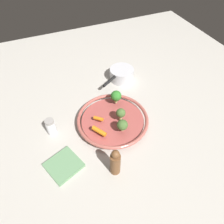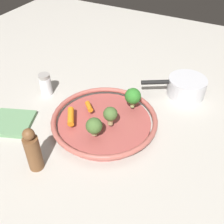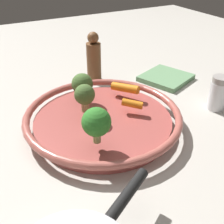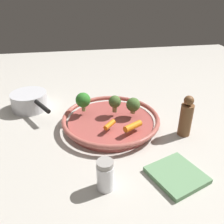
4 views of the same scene
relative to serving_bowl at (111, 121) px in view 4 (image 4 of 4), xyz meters
name	(u,v)px [view 4 (image 4 of 4)]	position (x,y,z in m)	size (l,w,h in m)	color
ground_plane	(111,126)	(0.00, 0.00, -0.02)	(2.06, 2.06, 0.00)	#B7B2A8
serving_bowl	(111,121)	(0.00, 0.00, 0.00)	(0.34, 0.34, 0.04)	#A84C47
baby_carrot_right	(110,125)	(-0.01, -0.07, 0.03)	(0.02, 0.02, 0.05)	orange
baby_carrot_back	(133,126)	(0.06, -0.09, 0.03)	(0.02, 0.02, 0.07)	orange
broccoli_floret_small	(115,102)	(0.02, 0.03, 0.06)	(0.04, 0.04, 0.06)	tan
broccoli_floret_mid	(133,105)	(0.08, 0.01, 0.05)	(0.05, 0.05, 0.06)	tan
broccoli_floret_large	(83,100)	(-0.09, 0.06, 0.06)	(0.05, 0.05, 0.07)	#95AC66
salt_shaker	(105,175)	(-0.06, -0.28, 0.02)	(0.04, 0.04, 0.09)	white
pepper_mill	(186,117)	(0.23, -0.09, 0.04)	(0.04, 0.04, 0.14)	brown
saucepan	(30,101)	(-0.30, 0.18, 0.01)	(0.16, 0.22, 0.07)	silver
dish_towel	(177,175)	(0.13, -0.28, -0.01)	(0.13, 0.13, 0.01)	#669366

